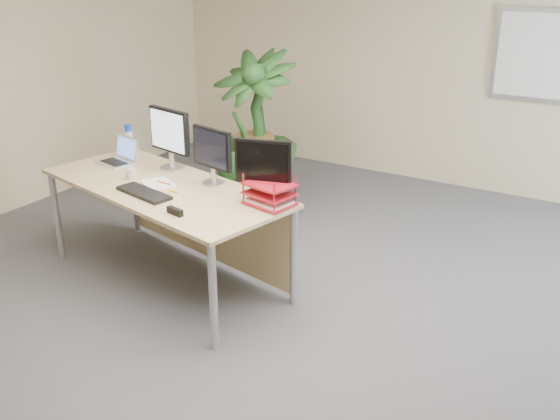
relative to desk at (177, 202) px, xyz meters
The scene contains 17 objects.
floor 1.37m from the desk, 29.78° to the right, with size 8.00×8.00×0.00m, color #47474C.
back_wall 3.63m from the desk, 72.91° to the left, with size 7.00×0.04×2.70m, color beige.
whiteboard 4.15m from the desk, 56.30° to the left, with size 1.30×0.04×0.95m.
desk is the anchor object (origin of this frame).
floor_plant 1.42m from the desk, 96.82° to the left, with size 0.84×0.84×1.50m, color #163D18.
monitor_left 0.57m from the desk, 134.54° to the left, with size 0.46×0.21×0.52m.
monitor_right 0.54m from the desk, 21.34° to the left, with size 0.40×0.18×0.45m.
monitor_dark 0.95m from the desk, ahead, with size 0.41×0.19×0.47m.
laptop 0.79m from the desk, 168.48° to the left, with size 0.35×0.32×0.22m.
keyboard 0.40m from the desk, 92.35° to the right, with size 0.49×0.16×0.03m, color black.
coffee_mug 0.44m from the desk, 161.88° to the right, with size 0.11×0.07×0.08m.
spiral_notebook 0.23m from the desk, 123.42° to the right, with size 0.28×0.21×0.01m, color white.
orange_pen 0.22m from the desk, 104.14° to the right, with size 0.01×0.01×0.14m, color #D25B17.
yellow_highlighter 0.30m from the desk, 53.51° to the right, with size 0.01×0.01×0.11m, color yellow.
water_bottle 0.98m from the desk, 155.64° to the left, with size 0.07×0.07×0.27m.
letter_tray 0.94m from the desk, ahead, with size 0.38×0.32×0.16m.
stapler 0.72m from the desk, 50.20° to the right, with size 0.14×0.04×0.05m, color black.
Camera 1 is at (2.09, -2.99, 2.49)m, focal length 40.00 mm.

